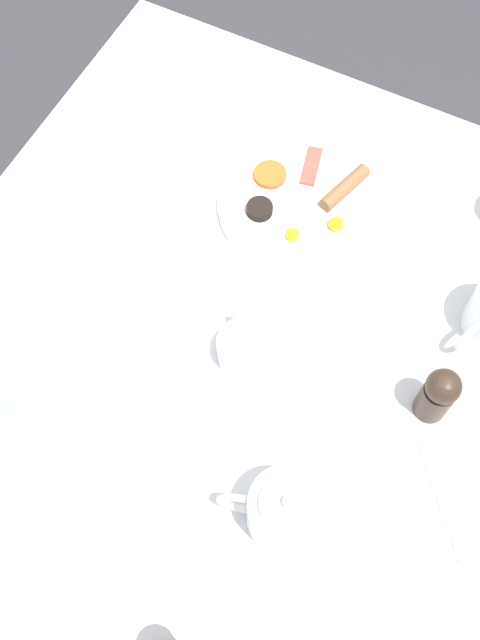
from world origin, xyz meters
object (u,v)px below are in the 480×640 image
at_px(teacup_with_saucer_left, 244,351).
at_px(fork_by_plate, 441,499).
at_px(breakfast_plate, 303,203).
at_px(water_glass_short, 0,383).
at_px(spoon_for_tea, 122,190).
at_px(teapot_far, 285,511).
at_px(water_glass_tall, 32,450).
at_px(napkin_folded, 1,281).
at_px(knife_by_plate, 156,107).
at_px(salt_grinder, 438,394).

height_order(teacup_with_saucer_left, fork_by_plate, teacup_with_saucer_left).
distance_m(breakfast_plate, water_glass_short, 0.60).
distance_m(fork_by_plate, spoon_for_tea, 0.76).
relative_size(breakfast_plate, spoon_for_tea, 1.81).
distance_m(teapot_far, water_glass_tall, 0.37).
bearing_deg(breakfast_plate, napkin_folded, 43.62).
bearing_deg(teapot_far, knife_by_plate, 116.03).
height_order(breakfast_plate, fork_by_plate, breakfast_plate).
relative_size(teapot_far, knife_by_plate, 1.03).
bearing_deg(water_glass_short, teacup_with_saucer_left, -142.21).
relative_size(napkin_folded, spoon_for_tea, 1.20).
height_order(water_glass_tall, fork_by_plate, water_glass_tall).
bearing_deg(fork_by_plate, water_glass_short, 13.42).
bearing_deg(teapot_far, napkin_folded, 149.85).
bearing_deg(teapot_far, water_glass_short, 166.11).
height_order(teapot_far, water_glass_short, water_glass_short).
height_order(teacup_with_saucer_left, water_glass_tall, water_glass_tall).
relative_size(teacup_with_saucer_left, knife_by_plate, 0.79).
distance_m(breakfast_plate, salt_grinder, 0.43).
bearing_deg(breakfast_plate, teacup_with_saucer_left, 97.14).
bearing_deg(water_glass_tall, water_glass_short, -33.22).
distance_m(napkin_folded, knife_by_plate, 0.45).
distance_m(teapot_far, knife_by_plate, 0.81).
xyz_separation_m(salt_grinder, knife_by_plate, (0.68, -0.33, -0.06)).
relative_size(salt_grinder, knife_by_plate, 0.65).
height_order(salt_grinder, fork_by_plate, salt_grinder).
bearing_deg(napkin_folded, teacup_with_saucer_left, -171.62).
bearing_deg(water_glass_short, napkin_folded, -50.28).
bearing_deg(water_glass_short, water_glass_tall, 146.78).
distance_m(breakfast_plate, napkin_folded, 0.54).
bearing_deg(salt_grinder, water_glass_short, 25.49).
bearing_deg(knife_by_plate, salt_grinder, 153.89).
bearing_deg(spoon_for_tea, knife_by_plate, -78.14).
xyz_separation_m(teacup_with_saucer_left, spoon_for_tea, (0.34, -0.19, -0.03)).
bearing_deg(napkin_folded, spoon_for_tea, -108.69).
bearing_deg(breakfast_plate, spoon_for_tea, 21.17).
xyz_separation_m(knife_by_plate, spoon_for_tea, (-0.04, 0.20, -0.00)).
height_order(water_glass_short, salt_grinder, water_glass_short).
bearing_deg(teacup_with_saucer_left, breakfast_plate, -82.86).
distance_m(teapot_far, teacup_with_saucer_left, 0.26).
relative_size(water_glass_tall, napkin_folded, 0.66).
xyz_separation_m(teacup_with_saucer_left, water_glass_short, (0.29, 0.23, 0.04)).
bearing_deg(breakfast_plate, salt_grinder, 142.67).
bearing_deg(teapot_far, salt_grinder, 46.02).
xyz_separation_m(teapot_far, spoon_for_tea, (0.51, -0.39, -0.05)).
xyz_separation_m(fork_by_plate, spoon_for_tea, (0.71, -0.26, 0.00)).
bearing_deg(water_glass_tall, knife_by_plate, -74.38).
xyz_separation_m(water_glass_short, napkin_folded, (0.14, -0.16, -0.06)).
height_order(teacup_with_saucer_left, napkin_folded, teacup_with_saucer_left).
bearing_deg(spoon_for_tea, napkin_folded, 71.31).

